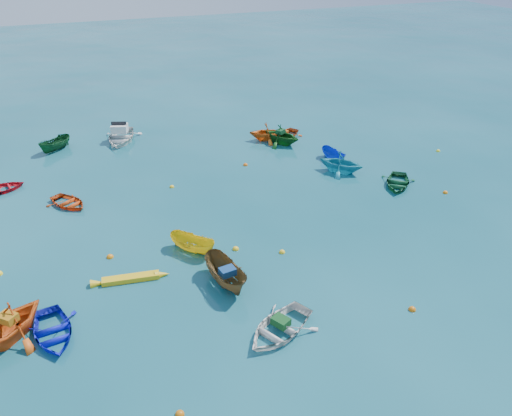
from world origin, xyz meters
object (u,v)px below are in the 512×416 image
object	(u,v)px
kayak_yellow	(131,280)
motorboat_white	(121,141)
dinghy_white_near	(279,332)
dinghy_blue_sw	(54,336)

from	to	relation	value
kayak_yellow	motorboat_white	bearing A→B (deg)	1.32
kayak_yellow	dinghy_white_near	bearing A→B (deg)	-130.24
dinghy_white_near	kayak_yellow	size ratio (longest dim) A/B	1.01
dinghy_white_near	dinghy_blue_sw	bearing A→B (deg)	-137.93
dinghy_white_near	motorboat_white	xyz separation A→B (m)	(-3.15, 23.99, 0.00)
dinghy_blue_sw	kayak_yellow	size ratio (longest dim) A/B	0.94
kayak_yellow	motorboat_white	xyz separation A→B (m)	(2.01, 18.29, 0.00)
dinghy_blue_sw	motorboat_white	world-z (taller)	motorboat_white
dinghy_blue_sw	dinghy_white_near	bearing A→B (deg)	-27.26
dinghy_blue_sw	motorboat_white	distance (m)	21.59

